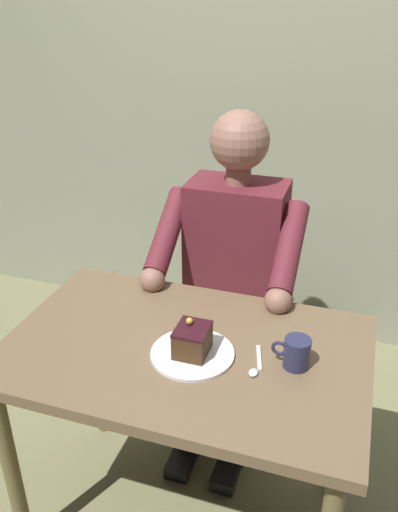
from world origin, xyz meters
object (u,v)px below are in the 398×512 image
object	(u,v)px
coffee_cup	(296,352)
dessert_spoon	(256,366)
dining_table	(185,372)
chair	(240,296)
seated_person	(230,279)
cake_slice	(192,340)

from	to	relation	value
coffee_cup	dessert_spoon	world-z (taller)	coffee_cup
dining_table	chair	xyz separation A→B (m)	(0.00, -0.68, -0.13)
dining_table	coffee_cup	distance (m)	0.35
dining_table	chair	size ratio (longest dim) A/B	1.16
chair	seated_person	bearing A→B (deg)	90.00
dining_table	dessert_spoon	size ratio (longest dim) A/B	7.44
seated_person	dessert_spoon	world-z (taller)	seated_person
dining_table	chair	world-z (taller)	chair
cake_slice	coffee_cup	world-z (taller)	cake_slice
cake_slice	dining_table	bearing A→B (deg)	-43.73
seated_person	coffee_cup	world-z (taller)	seated_person
dessert_spoon	cake_slice	bearing A→B (deg)	1.63
dining_table	seated_person	bearing A→B (deg)	-90.00
dining_table	cake_slice	size ratio (longest dim) A/B	9.93
seated_person	cake_slice	bearing A→B (deg)	93.59
dining_table	cake_slice	xyz separation A→B (m)	(-0.03, 0.03, 0.15)
cake_slice	dessert_spoon	size ratio (longest dim) A/B	0.75
cake_slice	dessert_spoon	distance (m)	0.19
coffee_cup	dessert_spoon	xyz separation A→B (m)	(0.10, 0.04, -0.04)
chair	dining_table	bearing A→B (deg)	90.00
dessert_spoon	coffee_cup	bearing A→B (deg)	-159.14
chair	cake_slice	world-z (taller)	chair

